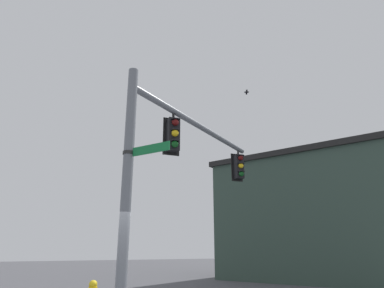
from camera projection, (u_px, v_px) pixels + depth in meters
name	position (u px, v px, depth m)	size (l,w,h in m)	color
signal_pole	(127.00, 185.00, 8.10)	(0.26, 0.26, 6.33)	slate
mast_arm	(201.00, 127.00, 11.89)	(0.20, 0.20, 7.37)	slate
traffic_light_nearest_pole	(173.00, 135.00, 10.21)	(0.54, 0.49, 1.31)	black
traffic_light_mid_inner	(239.00, 166.00, 14.25)	(0.54, 0.49, 1.31)	black
street_name_sign	(140.00, 151.00, 8.16)	(0.90, 1.19, 0.22)	#147238
bird_flying	(247.00, 92.00, 16.44)	(0.26, 0.38, 0.11)	black
storefront_building	(314.00, 218.00, 19.04)	(11.54, 11.94, 6.58)	#33473D
tree_by_storefront	(368.00, 198.00, 21.39)	(4.45, 4.45, 6.96)	#4C3823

